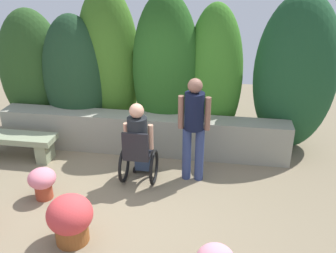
# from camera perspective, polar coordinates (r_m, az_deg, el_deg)

# --- Properties ---
(ground_plane) EXTENTS (12.19, 12.19, 0.00)m
(ground_plane) POSITION_cam_1_polar(r_m,az_deg,el_deg) (5.56, -7.85, -12.07)
(ground_plane) COLOR #7E7057
(stone_retaining_wall) EXTENTS (5.19, 0.44, 0.71)m
(stone_retaining_wall) POSITION_cam_1_polar(r_m,az_deg,el_deg) (6.84, -3.94, -1.07)
(stone_retaining_wall) COLOR gray
(stone_retaining_wall) RESTS_ON ground
(hedge_backdrop) EXTENTS (6.37, 1.15, 2.86)m
(hedge_backdrop) POSITION_cam_1_polar(r_m,az_deg,el_deg) (7.03, -2.49, 8.19)
(hedge_backdrop) COLOR #294C1F
(hedge_backdrop) RESTS_ON ground
(stone_bench) EXTENTS (1.50, 0.42, 0.45)m
(stone_bench) POSITION_cam_1_polar(r_m,az_deg,el_deg) (7.15, -22.29, -2.24)
(stone_bench) COLOR gray
(stone_bench) RESTS_ON ground
(person_in_wheelchair) EXTENTS (0.53, 0.66, 1.33)m
(person_in_wheelchair) POSITION_cam_1_polar(r_m,az_deg,el_deg) (5.83, -4.44, -2.89)
(person_in_wheelchair) COLOR black
(person_in_wheelchair) RESTS_ON ground
(person_standing_companion) EXTENTS (0.49, 0.30, 1.68)m
(person_standing_companion) POSITION_cam_1_polar(r_m,az_deg,el_deg) (5.72, 3.94, 0.45)
(person_standing_companion) COLOR navy
(person_standing_companion) RESTS_ON ground
(flower_pot_terracotta_by_wall) EXTENTS (0.57, 0.57, 0.65)m
(flower_pot_terracotta_by_wall) POSITION_cam_1_polar(r_m,az_deg,el_deg) (4.92, -14.53, -13.28)
(flower_pot_terracotta_by_wall) COLOR brown
(flower_pot_terracotta_by_wall) RESTS_ON ground
(flower_pot_small_foreground) EXTENTS (0.40, 0.40, 0.49)m
(flower_pot_small_foreground) POSITION_cam_1_polar(r_m,az_deg,el_deg) (5.86, -18.44, -7.85)
(flower_pot_small_foreground) COLOR #A54029
(flower_pot_small_foreground) RESTS_ON ground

